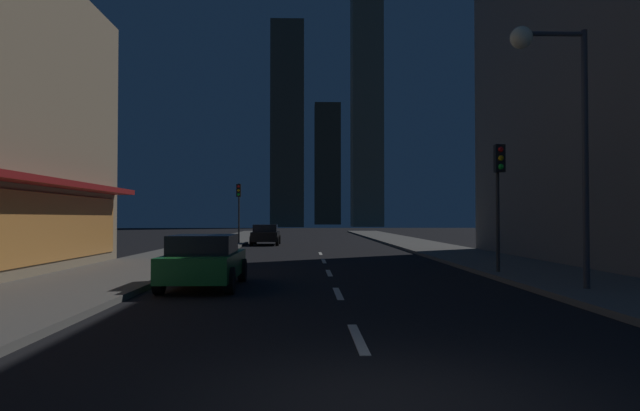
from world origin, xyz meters
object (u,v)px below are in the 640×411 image
(street_lamp_right, at_px, (552,92))
(car_parked_near, at_px, (204,261))
(traffic_light_far_left, at_px, (239,200))
(traffic_light_near_right, at_px, (499,179))
(car_parked_far, at_px, (266,234))
(fire_hydrant_far_left, at_px, (192,250))

(street_lamp_right, bearing_deg, car_parked_near, 169.53)
(car_parked_near, xyz_separation_m, traffic_light_far_left, (-1.90, 23.84, 2.45))
(traffic_light_near_right, xyz_separation_m, traffic_light_far_left, (-11.00, 21.30, 0.00))
(traffic_light_near_right, relative_size, traffic_light_far_left, 1.00)
(traffic_light_near_right, bearing_deg, car_parked_far, 113.04)
(car_parked_far, distance_m, street_lamp_right, 27.47)
(car_parked_near, distance_m, traffic_light_near_right, 9.76)
(car_parked_near, xyz_separation_m, street_lamp_right, (8.98, -1.66, 4.33))
(fire_hydrant_far_left, xyz_separation_m, street_lamp_right, (11.28, -11.39, 4.61))
(traffic_light_near_right, bearing_deg, street_lamp_right, -91.64)
(car_parked_near, distance_m, traffic_light_far_left, 24.04)
(car_parked_far, height_order, street_lamp_right, street_lamp_right)
(car_parked_near, xyz_separation_m, traffic_light_near_right, (9.10, 2.54, 2.45))
(fire_hydrant_far_left, height_order, traffic_light_far_left, traffic_light_far_left)
(fire_hydrant_far_left, height_order, traffic_light_near_right, traffic_light_near_right)
(car_parked_far, xyz_separation_m, traffic_light_far_left, (-1.90, -0.10, 2.45))
(street_lamp_right, bearing_deg, car_parked_far, 109.33)
(fire_hydrant_far_left, xyz_separation_m, traffic_light_near_right, (11.40, -7.18, 2.74))
(traffic_light_far_left, bearing_deg, traffic_light_near_right, -62.68)
(traffic_light_near_right, bearing_deg, fire_hydrant_far_left, 147.79)
(fire_hydrant_far_left, bearing_deg, traffic_light_near_right, -32.21)
(fire_hydrant_far_left, distance_m, traffic_light_far_left, 14.38)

